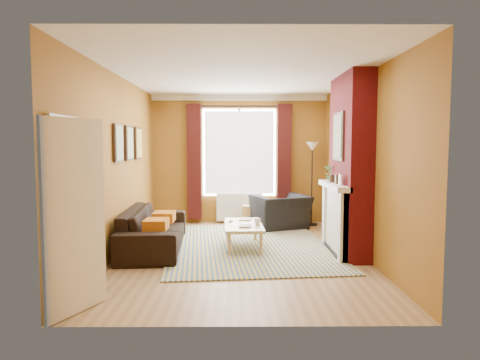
% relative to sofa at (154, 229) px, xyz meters
% --- Properties ---
extents(ground, '(5.50, 5.50, 0.00)m').
position_rel_sofa_xyz_m(ground, '(1.42, -0.30, -0.34)').
color(ground, olive).
rests_on(ground, ground).
extents(room_walls, '(3.82, 5.54, 2.83)m').
position_rel_sofa_xyz_m(room_walls, '(2.06, -0.03, 1.05)').
color(room_walls, brown).
rests_on(room_walls, ground).
extents(striped_rug, '(2.99, 3.92, 0.02)m').
position_rel_sofa_xyz_m(striped_rug, '(1.56, 0.20, -0.33)').
color(striped_rug, '#304F84').
rests_on(striped_rug, ground).
extents(sofa, '(1.05, 2.37, 0.68)m').
position_rel_sofa_xyz_m(sofa, '(0.00, 0.00, 0.00)').
color(sofa, black).
rests_on(sofa, ground).
extents(armchair, '(1.32, 1.24, 0.69)m').
position_rel_sofa_xyz_m(armchair, '(2.27, 1.73, 0.01)').
color(armchair, black).
rests_on(armchair, ground).
extents(coffee_table, '(0.66, 1.25, 0.41)m').
position_rel_sofa_xyz_m(coffee_table, '(1.48, 0.06, 0.03)').
color(coffee_table, tan).
rests_on(coffee_table, ground).
extents(wicker_stool, '(0.44, 0.44, 0.43)m').
position_rel_sofa_xyz_m(wicker_stool, '(1.64, 2.10, -0.13)').
color(wicker_stool, '#9C7343').
rests_on(wicker_stool, ground).
extents(floor_lamp, '(0.33, 0.33, 1.78)m').
position_rel_sofa_xyz_m(floor_lamp, '(2.97, 2.10, 1.07)').
color(floor_lamp, black).
rests_on(floor_lamp, ground).
extents(book_a, '(0.22, 0.27, 0.02)m').
position_rel_sofa_xyz_m(book_a, '(1.41, -0.18, 0.08)').
color(book_a, '#999999').
rests_on(book_a, coffee_table).
extents(book_b, '(0.26, 0.31, 0.02)m').
position_rel_sofa_xyz_m(book_b, '(1.43, 0.46, 0.08)').
color(book_b, '#999999').
rests_on(book_b, coffee_table).
extents(mug, '(0.12, 0.12, 0.10)m').
position_rel_sofa_xyz_m(mug, '(1.71, -0.06, 0.12)').
color(mug, '#999999').
rests_on(mug, coffee_table).
extents(tv_remote, '(0.07, 0.15, 0.02)m').
position_rel_sofa_xyz_m(tv_remote, '(1.26, 0.24, 0.08)').
color(tv_remote, '#29292C').
rests_on(tv_remote, coffee_table).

